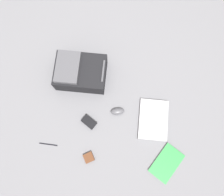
{
  "coord_description": "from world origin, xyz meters",
  "views": [
    {
      "loc": [
        0.4,
        0.03,
        1.82
      ],
      "look_at": [
        -0.03,
        0.05,
        0.02
      ],
      "focal_mm": 36.98,
      "sensor_mm": 36.0,
      "label": 1
    }
  ],
  "objects_px": {
    "backpack": "(80,72)",
    "laptop": "(153,120)",
    "power_brick": "(89,122)",
    "book_comic": "(166,163)",
    "pen_black": "(48,144)",
    "earbud_pouch": "(89,158)",
    "computer_mouse": "(118,111)"
  },
  "relations": [
    {
      "from": "computer_mouse",
      "to": "power_brick",
      "type": "xyz_separation_m",
      "value": [
        0.08,
        -0.23,
        -0.01
      ]
    },
    {
      "from": "power_brick",
      "to": "earbud_pouch",
      "type": "bearing_deg",
      "value": -1.2
    },
    {
      "from": "laptop",
      "to": "computer_mouse",
      "type": "relative_size",
      "value": 3.21
    },
    {
      "from": "power_brick",
      "to": "earbud_pouch",
      "type": "relative_size",
      "value": 1.58
    },
    {
      "from": "book_comic",
      "to": "pen_black",
      "type": "relative_size",
      "value": 2.15
    },
    {
      "from": "book_comic",
      "to": "pen_black",
      "type": "bearing_deg",
      "value": -100.95
    },
    {
      "from": "pen_black",
      "to": "earbud_pouch",
      "type": "distance_m",
      "value": 0.33
    },
    {
      "from": "computer_mouse",
      "to": "power_brick",
      "type": "bearing_deg",
      "value": -75.59
    },
    {
      "from": "pen_black",
      "to": "computer_mouse",
      "type": "bearing_deg",
      "value": 113.4
    },
    {
      "from": "pen_black",
      "to": "power_brick",
      "type": "bearing_deg",
      "value": 116.64
    },
    {
      "from": "book_comic",
      "to": "computer_mouse",
      "type": "bearing_deg",
      "value": -139.22
    },
    {
      "from": "power_brick",
      "to": "book_comic",
      "type": "bearing_deg",
      "value": 60.17
    },
    {
      "from": "earbud_pouch",
      "to": "backpack",
      "type": "bearing_deg",
      "value": -175.25
    },
    {
      "from": "power_brick",
      "to": "earbud_pouch",
      "type": "distance_m",
      "value": 0.27
    },
    {
      "from": "computer_mouse",
      "to": "pen_black",
      "type": "relative_size",
      "value": 0.77
    },
    {
      "from": "backpack",
      "to": "computer_mouse",
      "type": "distance_m",
      "value": 0.43
    },
    {
      "from": "book_comic",
      "to": "power_brick",
      "type": "bearing_deg",
      "value": -119.83
    },
    {
      "from": "backpack",
      "to": "power_brick",
      "type": "bearing_deg",
      "value": 8.83
    },
    {
      "from": "book_comic",
      "to": "computer_mouse",
      "type": "distance_m",
      "value": 0.54
    },
    {
      "from": "laptop",
      "to": "power_brick",
      "type": "xyz_separation_m",
      "value": [
        0.0,
        -0.51,
        -0.0
      ]
    },
    {
      "from": "backpack",
      "to": "laptop",
      "type": "bearing_deg",
      "value": 55.52
    },
    {
      "from": "computer_mouse",
      "to": "backpack",
      "type": "bearing_deg",
      "value": -141.61
    },
    {
      "from": "laptop",
      "to": "book_comic",
      "type": "bearing_deg",
      "value": 12.62
    },
    {
      "from": "earbud_pouch",
      "to": "pen_black",
      "type": "bearing_deg",
      "value": -109.58
    },
    {
      "from": "book_comic",
      "to": "pen_black",
      "type": "xyz_separation_m",
      "value": [
        -0.17,
        -0.9,
        -0.0
      ]
    },
    {
      "from": "laptop",
      "to": "computer_mouse",
      "type": "height_order",
      "value": "computer_mouse"
    },
    {
      "from": "power_brick",
      "to": "backpack",
      "type": "bearing_deg",
      "value": -171.17
    },
    {
      "from": "laptop",
      "to": "earbud_pouch",
      "type": "height_order",
      "value": "laptop"
    },
    {
      "from": "laptop",
      "to": "power_brick",
      "type": "height_order",
      "value": "laptop"
    },
    {
      "from": "power_brick",
      "to": "earbud_pouch",
      "type": "xyz_separation_m",
      "value": [
        0.27,
        -0.01,
        -0.0
      ]
    },
    {
      "from": "earbud_pouch",
      "to": "power_brick",
      "type": "bearing_deg",
      "value": 178.8
    },
    {
      "from": "book_comic",
      "to": "earbud_pouch",
      "type": "bearing_deg",
      "value": -96.13
    }
  ]
}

